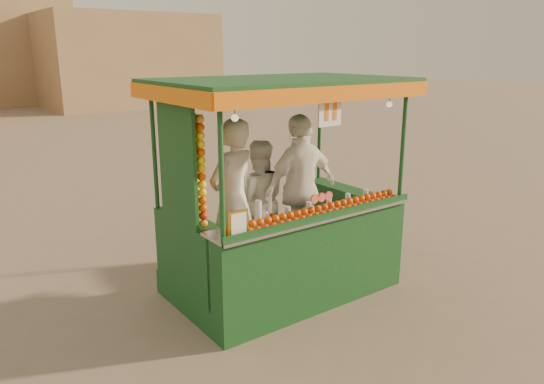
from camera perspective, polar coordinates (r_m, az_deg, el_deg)
ground at (r=7.13m, az=2.40°, el=-9.72°), size 90.00×90.00×0.00m
building_right at (r=31.06m, az=-15.76°, el=13.89°), size 9.00×6.00×5.00m
juice_cart at (r=6.42m, az=1.12°, el=-4.13°), size 2.99×1.94×2.72m
vendor_left at (r=6.21m, az=-4.39°, el=-0.81°), size 0.81×0.65×1.95m
vendor_middle at (r=6.71m, az=-1.55°, el=-1.03°), size 0.97×0.89×1.62m
vendor_right at (r=6.73m, az=3.23°, el=0.42°), size 1.15×0.50×1.94m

